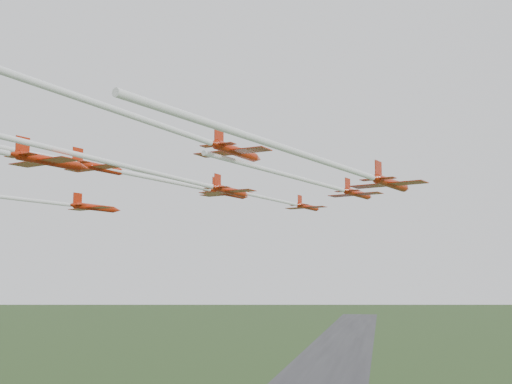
% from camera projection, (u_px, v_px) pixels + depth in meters
% --- Properties ---
extents(runway, '(38.00, 900.00, 0.04)m').
position_uv_depth(runway, '(328.00, 367.00, 290.33)').
color(runway, '#2F2F31').
rests_on(runway, ground).
extents(jet_lead, '(20.91, 53.08, 2.38)m').
position_uv_depth(jet_lead, '(271.00, 199.00, 111.26)').
color(jet_lead, '#AF240A').
extents(jet_row2_left, '(25.34, 60.55, 2.84)m').
position_uv_depth(jet_row2_left, '(170.00, 181.00, 99.40)').
color(jet_row2_left, '#AF240A').
extents(jet_row2_right, '(19.72, 43.53, 2.60)m').
position_uv_depth(jet_row2_right, '(330.00, 186.00, 95.49)').
color(jet_row2_right, '#AF240A').
extents(jet_row3_left, '(27.37, 57.46, 2.67)m').
position_uv_depth(jet_row3_left, '(13.00, 198.00, 97.37)').
color(jet_row3_left, '#AF240A').
extents(jet_row3_mid, '(18.63, 52.49, 2.56)m').
position_uv_depth(jet_row3_mid, '(180.00, 179.00, 84.40)').
color(jet_row3_mid, '#AF240A').
extents(jet_row3_right, '(22.77, 50.31, 2.83)m').
position_uv_depth(jet_row3_right, '(350.00, 170.00, 70.44)').
color(jet_row3_right, '#AF240A').
extents(jet_row4_left, '(20.83, 49.60, 2.58)m').
position_uv_depth(jet_row4_left, '(22.00, 152.00, 76.27)').
color(jet_row4_left, '#AF240A').
extents(jet_row4_right, '(20.18, 55.46, 2.72)m').
position_uv_depth(jet_row4_right, '(164.00, 126.00, 62.34)').
color(jet_row4_right, '#AF240A').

